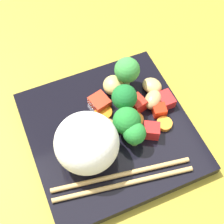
% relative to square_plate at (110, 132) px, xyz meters
% --- Properties ---
extents(ground_plane, '(1.10, 1.10, 0.02)m').
position_rel_square_plate_xyz_m(ground_plane, '(0.00, 0.00, -0.02)').
color(ground_plane, olive).
extents(square_plate, '(0.28, 0.28, 0.02)m').
position_rel_square_plate_xyz_m(square_plate, '(0.00, 0.00, 0.00)').
color(square_plate, black).
rests_on(square_plate, ground_plane).
extents(rice_mound, '(0.14, 0.14, 0.09)m').
position_rel_square_plate_xyz_m(rice_mound, '(-0.05, -0.03, 0.05)').
color(rice_mound, white).
rests_on(rice_mound, square_plate).
extents(broccoli_floret_0, '(0.05, 0.05, 0.06)m').
position_rel_square_plate_xyz_m(broccoli_floret_0, '(0.02, -0.01, 0.04)').
color(broccoli_floret_0, '#80BB4E').
rests_on(broccoli_floret_0, square_plate).
extents(broccoli_floret_1, '(0.04, 0.04, 0.05)m').
position_rel_square_plate_xyz_m(broccoli_floret_1, '(0.03, -0.04, 0.04)').
color(broccoli_floret_1, '#6DAE45').
rests_on(broccoli_floret_1, square_plate).
extents(broccoli_floret_2, '(0.04, 0.04, 0.07)m').
position_rel_square_plate_xyz_m(broccoli_floret_2, '(0.06, 0.08, 0.05)').
color(broccoli_floret_2, '#72C160').
rests_on(broccoli_floret_2, square_plate).
extents(broccoli_floret_3, '(0.04, 0.04, 0.06)m').
position_rel_square_plate_xyz_m(broccoli_floret_3, '(0.04, 0.03, 0.05)').
color(broccoli_floret_3, '#64A456').
rests_on(broccoli_floret_3, square_plate).
extents(carrot_slice_0, '(0.03, 0.03, 0.01)m').
position_rel_square_plate_xyz_m(carrot_slice_0, '(0.09, -0.02, 0.01)').
color(carrot_slice_0, orange).
rests_on(carrot_slice_0, square_plate).
extents(carrot_slice_1, '(0.04, 0.04, 0.01)m').
position_rel_square_plate_xyz_m(carrot_slice_1, '(-0.00, 0.03, 0.01)').
color(carrot_slice_1, orange).
rests_on(carrot_slice_1, square_plate).
extents(carrot_slice_2, '(0.03, 0.03, 0.01)m').
position_rel_square_plate_xyz_m(carrot_slice_2, '(0.05, -0.00, 0.01)').
color(carrot_slice_2, orange).
rests_on(carrot_slice_2, square_plate).
extents(pepper_chunk_0, '(0.03, 0.03, 0.02)m').
position_rel_square_plate_xyz_m(pepper_chunk_0, '(0.06, -0.03, 0.02)').
color(pepper_chunk_0, red).
rests_on(pepper_chunk_0, square_plate).
extents(pepper_chunk_1, '(0.03, 0.03, 0.02)m').
position_rel_square_plate_xyz_m(pepper_chunk_1, '(0.06, 0.02, 0.02)').
color(pepper_chunk_1, red).
rests_on(pepper_chunk_1, square_plate).
extents(pepper_chunk_2, '(0.03, 0.03, 0.02)m').
position_rel_square_plate_xyz_m(pepper_chunk_2, '(0.11, 0.02, 0.02)').
color(pepper_chunk_2, red).
rests_on(pepper_chunk_2, square_plate).
extents(pepper_chunk_3, '(0.03, 0.02, 0.02)m').
position_rel_square_plate_xyz_m(pepper_chunk_3, '(0.09, 0.00, 0.02)').
color(pepper_chunk_3, red).
rests_on(pepper_chunk_3, square_plate).
extents(pepper_chunk_4, '(0.04, 0.04, 0.02)m').
position_rel_square_plate_xyz_m(pepper_chunk_4, '(0.00, 0.05, 0.02)').
color(pepper_chunk_4, red).
rests_on(pepper_chunk_4, square_plate).
extents(chicken_piece_0, '(0.03, 0.03, 0.02)m').
position_rel_square_plate_xyz_m(chicken_piece_0, '(-0.00, 0.00, 0.02)').
color(chicken_piece_0, tan).
rests_on(chicken_piece_0, square_plate).
extents(chicken_piece_1, '(0.05, 0.05, 0.03)m').
position_rel_square_plate_xyz_m(chicken_piece_1, '(0.03, 0.07, 0.02)').
color(chicken_piece_1, tan).
rests_on(chicken_piece_1, square_plate).
extents(chicken_piece_2, '(0.05, 0.05, 0.02)m').
position_rel_square_plate_xyz_m(chicken_piece_2, '(0.09, 0.02, 0.02)').
color(chicken_piece_2, tan).
rests_on(chicken_piece_2, square_plate).
extents(chicken_piece_3, '(0.04, 0.05, 0.02)m').
position_rel_square_plate_xyz_m(chicken_piece_3, '(0.10, 0.05, 0.02)').
color(chicken_piece_3, tan).
rests_on(chicken_piece_3, square_plate).
extents(chopstick_pair, '(0.22, 0.05, 0.01)m').
position_rel_square_plate_xyz_m(chopstick_pair, '(-0.01, -0.09, 0.01)').
color(chopstick_pair, tan).
rests_on(chopstick_pair, square_plate).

